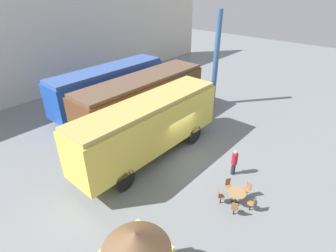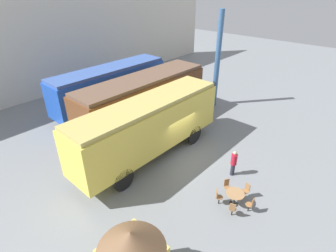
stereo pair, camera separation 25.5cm
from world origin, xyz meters
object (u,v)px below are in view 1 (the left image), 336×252
Objects in this scene: cafe_chair_0 at (247,189)px; visitor_person at (234,162)px; passenger_coach_wooden at (143,98)px; passenger_coach_vintage at (149,124)px; streamlined_locomotive at (117,83)px; cafe_table_near at (237,195)px.

visitor_person is at bearing -115.20° from cafe_chair_0.
passenger_coach_vintage reaches higher than passenger_coach_wooden.
streamlined_locomotive is 13.42× the size of cafe_table_near.
visitor_person is (1.16, 1.45, 0.37)m from cafe_chair_0.
streamlined_locomotive is 14.19× the size of cafe_chair_0.
passenger_coach_wooden reaches higher than cafe_chair_0.
passenger_coach_vintage is 11.25× the size of cafe_table_near.
streamlined_locomotive is 4.27m from passenger_coach_wooden.
visitor_person is (-1.67, -12.37, -1.28)m from streamlined_locomotive.
passenger_coach_vintage is at bearing -69.75° from cafe_chair_0.
streamlined_locomotive is 8.32m from passenger_coach_vintage.
passenger_coach_vintage is at bearing -115.40° from streamlined_locomotive.
cafe_table_near is 0.84m from cafe_chair_0.
cafe_chair_0 is at bearing -101.48° from passenger_coach_wooden.
passenger_coach_wooden reaches higher than streamlined_locomotive.
streamlined_locomotive is 14.20m from cafe_chair_0.
passenger_coach_wooden is 6.66× the size of visitor_person.
visitor_person is at bearing -68.69° from passenger_coach_vintage.
passenger_coach_wooden is (-0.87, -4.18, 0.11)m from streamlined_locomotive.
streamlined_locomotive is at bearing 78.18° from passenger_coach_wooden.
visitor_person is (1.97, 1.25, 0.30)m from cafe_table_near.
passenger_coach_vintage reaches higher than streamlined_locomotive.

